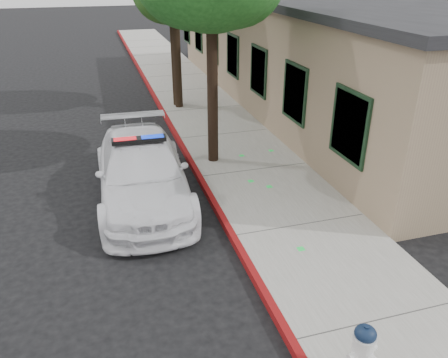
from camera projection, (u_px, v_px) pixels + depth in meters
The scene contains 6 objects.
ground at pixel (231, 242), 9.35m from camera, with size 120.00×120.00×0.00m, color black.
sidewalk at pixel (254, 172), 12.30m from camera, with size 3.20×60.00×0.15m, color gray.
red_curb at pixel (200, 179), 11.91m from camera, with size 0.14×60.00×0.16m, color maroon.
clapboard_building at pixel (323, 51), 17.86m from camera, with size 7.30×20.89×4.24m.
police_car at pixel (142, 171), 10.73m from camera, with size 2.32×5.33×1.65m.
fire_hydrant at pixel (363, 350), 6.01m from camera, with size 0.49×0.43×0.85m.
Camera 1 is at (-2.34, -7.44, 5.33)m, focal length 35.24 mm.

